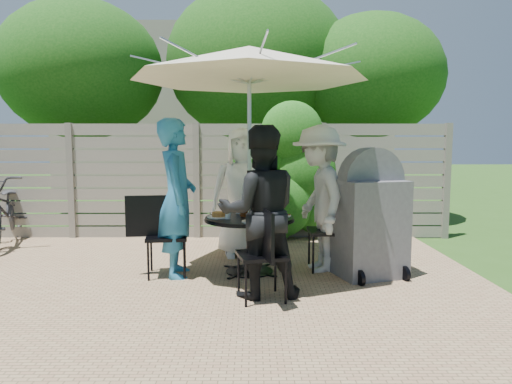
{
  "coord_description": "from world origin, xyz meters",
  "views": [
    {
      "loc": [
        0.91,
        -4.26,
        1.52
      ],
      "look_at": [
        0.94,
        1.19,
        0.94
      ],
      "focal_mm": 32.0,
      "sensor_mm": 36.0,
      "label": 1
    }
  ],
  "objects_px": {
    "bbq_grill": "(370,219)",
    "glass_front": "(262,214)",
    "person_right": "(319,199)",
    "glass_right": "(270,209)",
    "chair_back": "(241,235)",
    "patio_table": "(249,234)",
    "coffee_cup": "(255,209)",
    "chair_front": "(262,273)",
    "glass_back": "(238,208)",
    "person_left": "(177,198)",
    "plate_extra": "(269,219)",
    "plate_back": "(246,210)",
    "person_front": "(260,212)",
    "plate_left": "(218,215)",
    "syrup_jug": "(244,210)",
    "bicycle": "(6,209)",
    "person_back": "(242,193)",
    "chair_left": "(166,252)",
    "glass_left": "(228,213)",
    "chair_right": "(329,246)",
    "umbrella": "(249,63)",
    "plate_front": "(253,220)",
    "plate_right": "(280,214)"
  },
  "relations": [
    {
      "from": "person_front",
      "to": "chair_right",
      "type": "bearing_deg",
      "value": -139.42
    },
    {
      "from": "person_back",
      "to": "plate_left",
      "type": "bearing_deg",
      "value": -113.45
    },
    {
      "from": "bbq_grill",
      "to": "glass_front",
      "type": "bearing_deg",
      "value": 167.23
    },
    {
      "from": "chair_left",
      "to": "glass_right",
      "type": "height_order",
      "value": "chair_left"
    },
    {
      "from": "plate_back",
      "to": "plate_extra",
      "type": "distance_m",
      "value": 0.68
    },
    {
      "from": "patio_table",
      "to": "coffee_cup",
      "type": "height_order",
      "value": "coffee_cup"
    },
    {
      "from": "plate_back",
      "to": "plate_front",
      "type": "bearing_deg",
      "value": -82.57
    },
    {
      "from": "person_right",
      "to": "glass_right",
      "type": "relative_size",
      "value": 12.44
    },
    {
      "from": "person_front",
      "to": "patio_table",
      "type": "bearing_deg",
      "value": -90.0
    },
    {
      "from": "person_back",
      "to": "person_front",
      "type": "xyz_separation_m",
      "value": [
        0.21,
        -1.65,
        -0.02
      ]
    },
    {
      "from": "glass_back",
      "to": "syrup_jug",
      "type": "relative_size",
      "value": 0.88
    },
    {
      "from": "bicycle",
      "to": "coffee_cup",
      "type": "bearing_deg",
      "value": -35.61
    },
    {
      "from": "plate_right",
      "to": "chair_left",
      "type": "bearing_deg",
      "value": -172.57
    },
    {
      "from": "patio_table",
      "to": "person_right",
      "type": "relative_size",
      "value": 0.66
    },
    {
      "from": "glass_back",
      "to": "glass_left",
      "type": "bearing_deg",
      "value": -105.57
    },
    {
      "from": "coffee_cup",
      "to": "chair_front",
      "type": "bearing_deg",
      "value": -87.33
    },
    {
      "from": "bbq_grill",
      "to": "person_left",
      "type": "bearing_deg",
      "value": 161.74
    },
    {
      "from": "plate_back",
      "to": "bbq_grill",
      "type": "distance_m",
      "value": 1.5
    },
    {
      "from": "plate_extra",
      "to": "coffee_cup",
      "type": "bearing_deg",
      "value": 106.18
    },
    {
      "from": "person_left",
      "to": "plate_extra",
      "type": "distance_m",
      "value": 1.07
    },
    {
      "from": "person_left",
      "to": "plate_front",
      "type": "xyz_separation_m",
      "value": [
        0.87,
        -0.25,
        -0.21
      ]
    },
    {
      "from": "person_back",
      "to": "person_left",
      "type": "distance_m",
      "value": 1.17
    },
    {
      "from": "plate_left",
      "to": "syrup_jug",
      "type": "distance_m",
      "value": 0.31
    },
    {
      "from": "person_right",
      "to": "plate_extra",
      "type": "distance_m",
      "value": 0.74
    },
    {
      "from": "plate_extra",
      "to": "glass_left",
      "type": "relative_size",
      "value": 1.71
    },
    {
      "from": "chair_back",
      "to": "glass_right",
      "type": "bearing_deg",
      "value": 23.04
    },
    {
      "from": "plate_extra",
      "to": "person_left",
      "type": "bearing_deg",
      "value": 170.89
    },
    {
      "from": "person_front",
      "to": "plate_back",
      "type": "distance_m",
      "value": 1.2
    },
    {
      "from": "umbrella",
      "to": "coffee_cup",
      "type": "relative_size",
      "value": 25.15
    },
    {
      "from": "person_back",
      "to": "person_left",
      "type": "height_order",
      "value": "person_left"
    },
    {
      "from": "umbrella",
      "to": "person_left",
      "type": "bearing_deg",
      "value": -172.57
    },
    {
      "from": "chair_right",
      "to": "glass_left",
      "type": "bearing_deg",
      "value": 12.48
    },
    {
      "from": "chair_back",
      "to": "syrup_jug",
      "type": "bearing_deg",
      "value": 2.49
    },
    {
      "from": "plate_front",
      "to": "plate_extra",
      "type": "distance_m",
      "value": 0.19
    },
    {
      "from": "person_front",
      "to": "plate_left",
      "type": "relative_size",
      "value": 6.54
    },
    {
      "from": "chair_right",
      "to": "plate_extra",
      "type": "relative_size",
      "value": 4.07
    },
    {
      "from": "person_right",
      "to": "plate_right",
      "type": "distance_m",
      "value": 0.5
    },
    {
      "from": "patio_table",
      "to": "person_back",
      "type": "xyz_separation_m",
      "value": [
        -0.11,
        0.82,
        0.4
      ]
    },
    {
      "from": "syrup_jug",
      "to": "person_right",
      "type": "bearing_deg",
      "value": 4.21
    },
    {
      "from": "plate_extra",
      "to": "glass_front",
      "type": "distance_m",
      "value": 0.1
    },
    {
      "from": "bbq_grill",
      "to": "person_back",
      "type": "bearing_deg",
      "value": 129.44
    },
    {
      "from": "chair_back",
      "to": "glass_right",
      "type": "distance_m",
      "value": 1.02
    },
    {
      "from": "chair_front",
      "to": "glass_back",
      "type": "xyz_separation_m",
      "value": [
        -0.26,
        1.2,
        0.47
      ]
    },
    {
      "from": "chair_left",
      "to": "person_back",
      "type": "bearing_deg",
      "value": 40.33
    },
    {
      "from": "umbrella",
      "to": "chair_left",
      "type": "bearing_deg",
      "value": -172.57
    },
    {
      "from": "umbrella",
      "to": "syrup_jug",
      "type": "distance_m",
      "value": 1.67
    },
    {
      "from": "umbrella",
      "to": "bicycle",
      "type": "height_order",
      "value": "umbrella"
    },
    {
      "from": "person_front",
      "to": "glass_right",
      "type": "relative_size",
      "value": 12.15
    },
    {
      "from": "plate_left",
      "to": "glass_right",
      "type": "relative_size",
      "value": 1.86
    },
    {
      "from": "plate_left",
      "to": "glass_right",
      "type": "bearing_deg",
      "value": 17.04
    }
  ]
}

